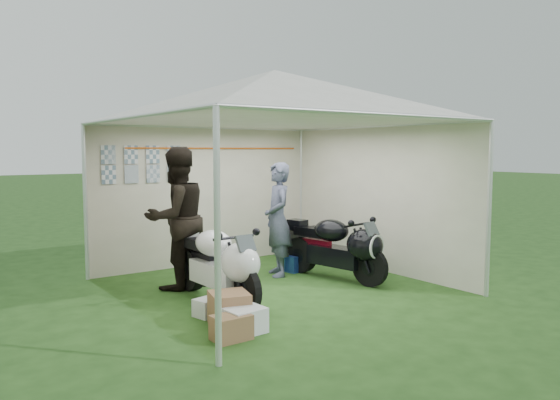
{
  "coord_description": "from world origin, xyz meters",
  "views": [
    {
      "loc": [
        -4.28,
        -6.16,
        1.92
      ],
      "look_at": [
        0.34,
        0.35,
        1.19
      ],
      "focal_mm": 35.0,
      "sensor_mm": 36.0,
      "label": 1
    }
  ],
  "objects_px": {
    "equipment_box": "(307,243)",
    "crate_0": "(245,321)",
    "person_dark_jacket": "(177,218)",
    "person_blue_jacket": "(278,219)",
    "crate_3": "(231,327)",
    "paddock_stand": "(296,263)",
    "motorcycle_white": "(220,262)",
    "crate_2": "(208,307)",
    "canopy_tent": "(273,102)",
    "motorcycle_black": "(339,246)",
    "crate_1": "(229,309)"
  },
  "relations": [
    {
      "from": "paddock_stand",
      "to": "crate_0",
      "type": "xyz_separation_m",
      "value": [
        -2.21,
        -2.03,
        0.0
      ]
    },
    {
      "from": "crate_2",
      "to": "crate_3",
      "type": "distance_m",
      "value": 0.86
    },
    {
      "from": "crate_2",
      "to": "crate_3",
      "type": "relative_size",
      "value": 0.74
    },
    {
      "from": "canopy_tent",
      "to": "person_blue_jacket",
      "type": "relative_size",
      "value": 3.26
    },
    {
      "from": "person_dark_jacket",
      "to": "person_blue_jacket",
      "type": "relative_size",
      "value": 1.13
    },
    {
      "from": "motorcycle_white",
      "to": "paddock_stand",
      "type": "relative_size",
      "value": 5.51
    },
    {
      "from": "canopy_tent",
      "to": "paddock_stand",
      "type": "relative_size",
      "value": 16.43
    },
    {
      "from": "paddock_stand",
      "to": "person_blue_jacket",
      "type": "height_order",
      "value": "person_blue_jacket"
    },
    {
      "from": "person_blue_jacket",
      "to": "equipment_box",
      "type": "xyz_separation_m",
      "value": [
        1.2,
        0.8,
        -0.59
      ]
    },
    {
      "from": "crate_0",
      "to": "motorcycle_black",
      "type": "bearing_deg",
      "value": 26.76
    },
    {
      "from": "motorcycle_black",
      "to": "equipment_box",
      "type": "bearing_deg",
      "value": 57.21
    },
    {
      "from": "crate_2",
      "to": "motorcycle_black",
      "type": "bearing_deg",
      "value": 10.39
    },
    {
      "from": "person_blue_jacket",
      "to": "crate_2",
      "type": "xyz_separation_m",
      "value": [
        -1.86,
        -1.22,
        -0.76
      ]
    },
    {
      "from": "motorcycle_white",
      "to": "person_blue_jacket",
      "type": "distance_m",
      "value": 1.7
    },
    {
      "from": "crate_2",
      "to": "person_dark_jacket",
      "type": "bearing_deg",
      "value": 79.04
    },
    {
      "from": "canopy_tent",
      "to": "person_dark_jacket",
      "type": "bearing_deg",
      "value": 147.1
    },
    {
      "from": "equipment_box",
      "to": "crate_2",
      "type": "relative_size",
      "value": 1.93
    },
    {
      "from": "crate_0",
      "to": "crate_1",
      "type": "relative_size",
      "value": 0.98
    },
    {
      "from": "motorcycle_black",
      "to": "crate_1",
      "type": "height_order",
      "value": "motorcycle_black"
    },
    {
      "from": "crate_0",
      "to": "person_dark_jacket",
      "type": "bearing_deg",
      "value": 84.07
    },
    {
      "from": "person_blue_jacket",
      "to": "crate_3",
      "type": "distance_m",
      "value": 2.99
    },
    {
      "from": "crate_2",
      "to": "crate_3",
      "type": "height_order",
      "value": "crate_3"
    },
    {
      "from": "equipment_box",
      "to": "crate_0",
      "type": "xyz_separation_m",
      "value": [
        -3.01,
        -2.77,
        -0.14
      ]
    },
    {
      "from": "canopy_tent",
      "to": "crate_1",
      "type": "relative_size",
      "value": 13.84
    },
    {
      "from": "canopy_tent",
      "to": "person_blue_jacket",
      "type": "xyz_separation_m",
      "value": [
        0.47,
        0.55,
        -1.71
      ]
    },
    {
      "from": "person_dark_jacket",
      "to": "equipment_box",
      "type": "distance_m",
      "value": 2.95
    },
    {
      "from": "crate_3",
      "to": "paddock_stand",
      "type": "bearing_deg",
      "value": 41.08
    },
    {
      "from": "equipment_box",
      "to": "crate_3",
      "type": "xyz_separation_m",
      "value": [
        -3.23,
        -2.86,
        -0.15
      ]
    },
    {
      "from": "motorcycle_white",
      "to": "equipment_box",
      "type": "relative_size",
      "value": 3.48
    },
    {
      "from": "motorcycle_black",
      "to": "crate_0",
      "type": "xyz_separation_m",
      "value": [
        -2.37,
        -1.19,
        -0.38
      ]
    },
    {
      "from": "canopy_tent",
      "to": "person_dark_jacket",
      "type": "height_order",
      "value": "canopy_tent"
    },
    {
      "from": "motorcycle_white",
      "to": "crate_1",
      "type": "distance_m",
      "value": 0.98
    },
    {
      "from": "motorcycle_black",
      "to": "crate_0",
      "type": "relative_size",
      "value": 4.63
    },
    {
      "from": "paddock_stand",
      "to": "person_dark_jacket",
      "type": "height_order",
      "value": "person_dark_jacket"
    },
    {
      "from": "person_blue_jacket",
      "to": "crate_0",
      "type": "distance_m",
      "value": 2.78
    },
    {
      "from": "person_blue_jacket",
      "to": "crate_1",
      "type": "xyz_separation_m",
      "value": [
        -1.82,
        -1.66,
        -0.68
      ]
    },
    {
      "from": "motorcycle_white",
      "to": "person_dark_jacket",
      "type": "bearing_deg",
      "value": 94.96
    },
    {
      "from": "paddock_stand",
      "to": "crate_3",
      "type": "height_order",
      "value": "paddock_stand"
    },
    {
      "from": "motorcycle_black",
      "to": "equipment_box",
      "type": "height_order",
      "value": "motorcycle_black"
    },
    {
      "from": "canopy_tent",
      "to": "equipment_box",
      "type": "height_order",
      "value": "canopy_tent"
    },
    {
      "from": "crate_1",
      "to": "motorcycle_black",
      "type": "bearing_deg",
      "value": 20.27
    },
    {
      "from": "canopy_tent",
      "to": "motorcycle_white",
      "type": "xyz_separation_m",
      "value": [
        -1.0,
        -0.26,
        -2.05
      ]
    },
    {
      "from": "crate_1",
      "to": "person_dark_jacket",
      "type": "bearing_deg",
      "value": 82.85
    },
    {
      "from": "person_dark_jacket",
      "to": "equipment_box",
      "type": "height_order",
      "value": "person_dark_jacket"
    },
    {
      "from": "motorcycle_white",
      "to": "motorcycle_black",
      "type": "bearing_deg",
      "value": -1.71
    },
    {
      "from": "person_blue_jacket",
      "to": "canopy_tent",
      "type": "bearing_deg",
      "value": -20.38
    },
    {
      "from": "motorcycle_black",
      "to": "crate_2",
      "type": "height_order",
      "value": "motorcycle_black"
    },
    {
      "from": "crate_1",
      "to": "crate_2",
      "type": "relative_size",
      "value": 1.45
    },
    {
      "from": "person_dark_jacket",
      "to": "paddock_stand",
      "type": "bearing_deg",
      "value": 166.23
    },
    {
      "from": "motorcycle_white",
      "to": "motorcycle_black",
      "type": "distance_m",
      "value": 2.01
    }
  ]
}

